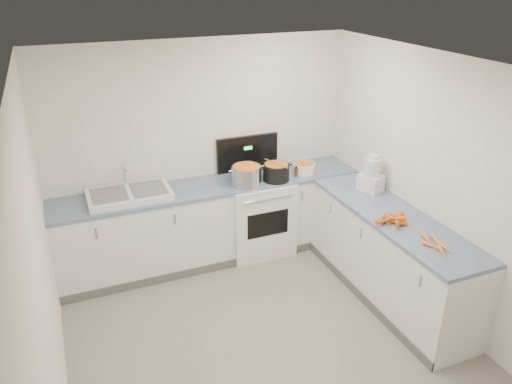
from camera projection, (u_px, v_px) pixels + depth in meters
name	position (u px, v px, depth m)	size (l,w,h in m)	color
floor	(272.00, 348.00, 4.55)	(3.50, 4.00, 0.00)	gray
ceiling	(276.00, 71.00, 3.51)	(3.50, 4.00, 0.00)	silver
wall_back	(202.00, 150.00, 5.71)	(3.50, 2.50, 0.00)	silver
wall_left	(42.00, 274.00, 3.42)	(4.00, 2.50, 0.00)	silver
wall_right	(445.00, 193.00, 4.64)	(4.00, 2.50, 0.00)	silver
counter_back	(212.00, 222.00, 5.78)	(3.50, 0.62, 0.94)	white
counter_right	(389.00, 255.00, 5.11)	(0.62, 2.20, 0.94)	white
stove	(257.00, 214.00, 5.96)	(0.76, 0.65, 1.36)	white
sink	(129.00, 194.00, 5.26)	(0.86, 0.52, 0.31)	white
steel_pot	(246.00, 176.00, 5.55)	(0.33, 0.33, 0.24)	silver
black_pot	(276.00, 173.00, 5.67)	(0.30, 0.30, 0.21)	black
wooden_spoon	(276.00, 163.00, 5.62)	(0.02, 0.02, 0.38)	#AD7A47
mixing_bowl	(304.00, 168.00, 5.88)	(0.25, 0.25, 0.12)	white
extract_bottle	(296.00, 172.00, 5.79)	(0.04, 0.04, 0.10)	#593319
spice_jar	(312.00, 172.00, 5.82)	(0.05, 0.05, 0.08)	#E5B266
food_processor	(371.00, 175.00, 5.39)	(0.28, 0.30, 0.41)	white
carrot_pile	(395.00, 218.00, 4.77)	(0.40, 0.34, 0.10)	orange
peeled_carrots	(436.00, 245.00, 4.35)	(0.20, 0.42, 0.04)	orange
peelings	(109.00, 195.00, 5.15)	(0.23, 0.28, 0.01)	tan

